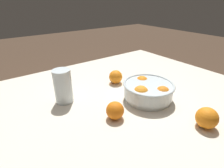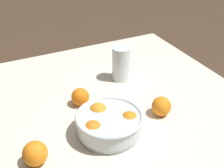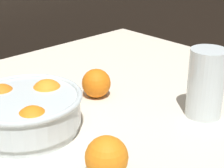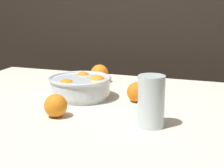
{
  "view_description": "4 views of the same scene",
  "coord_description": "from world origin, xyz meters",
  "px_view_note": "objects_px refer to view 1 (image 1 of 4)",
  "views": [
    {
      "loc": [
        0.51,
        0.59,
        1.19
      ],
      "look_at": [
        0.09,
        0.02,
        0.84
      ],
      "focal_mm": 28.0,
      "sensor_mm": 36.0,
      "label": 1
    },
    {
      "loc": [
        -0.85,
        0.48,
        1.48
      ],
      "look_at": [
        0.12,
        0.0,
        0.83
      ],
      "focal_mm": 50.0,
      "sensor_mm": 36.0,
      "label": 2
    },
    {
      "loc": [
        -0.41,
        -0.53,
        1.15
      ],
      "look_at": [
        0.09,
        0.01,
        0.84
      ],
      "focal_mm": 60.0,
      "sensor_mm": 36.0,
      "label": 3
    },
    {
      "loc": [
        0.51,
        -1.17,
        1.14
      ],
      "look_at": [
        0.09,
        0.02,
        0.83
      ],
      "focal_mm": 60.0,
      "sensor_mm": 36.0,
      "label": 4
    }
  ],
  "objects_px": {
    "orange_loose_aside": "(115,110)",
    "orange_loose_near_bowl": "(116,77)",
    "juice_glass": "(63,88)",
    "fruit_bowl": "(148,90)",
    "orange_loose_front": "(207,118)"
  },
  "relations": [
    {
      "from": "fruit_bowl",
      "to": "orange_loose_aside",
      "type": "bearing_deg",
      "value": 6.42
    },
    {
      "from": "orange_loose_front",
      "to": "juice_glass",
      "type": "bearing_deg",
      "value": -54.04
    },
    {
      "from": "fruit_bowl",
      "to": "juice_glass",
      "type": "xyz_separation_m",
      "value": [
        0.33,
        -0.22,
        0.02
      ]
    },
    {
      "from": "orange_loose_aside",
      "to": "juice_glass",
      "type": "bearing_deg",
      "value": -65.23
    },
    {
      "from": "juice_glass",
      "to": "orange_loose_front",
      "type": "xyz_separation_m",
      "value": [
        -0.36,
        0.49,
        -0.03
      ]
    },
    {
      "from": "fruit_bowl",
      "to": "juice_glass",
      "type": "height_order",
      "value": "juice_glass"
    },
    {
      "from": "fruit_bowl",
      "to": "orange_loose_near_bowl",
      "type": "xyz_separation_m",
      "value": [
        0.01,
        -0.23,
        -0.01
      ]
    },
    {
      "from": "orange_loose_front",
      "to": "orange_loose_aside",
      "type": "xyz_separation_m",
      "value": [
        0.24,
        -0.25,
        -0.0
      ]
    },
    {
      "from": "orange_loose_near_bowl",
      "to": "orange_loose_aside",
      "type": "bearing_deg",
      "value": 51.91
    },
    {
      "from": "orange_loose_aside",
      "to": "orange_loose_near_bowl",
      "type": "bearing_deg",
      "value": -128.09
    },
    {
      "from": "orange_loose_aside",
      "to": "fruit_bowl",
      "type": "bearing_deg",
      "value": -173.58
    },
    {
      "from": "fruit_bowl",
      "to": "orange_loose_front",
      "type": "distance_m",
      "value": 0.27
    },
    {
      "from": "juice_glass",
      "to": "orange_loose_near_bowl",
      "type": "bearing_deg",
      "value": -177.55
    },
    {
      "from": "juice_glass",
      "to": "orange_loose_front",
      "type": "distance_m",
      "value": 0.61
    },
    {
      "from": "orange_loose_front",
      "to": "orange_loose_aside",
      "type": "height_order",
      "value": "orange_loose_front"
    }
  ]
}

